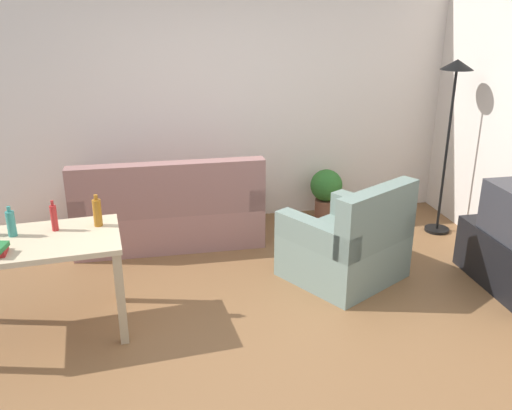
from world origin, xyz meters
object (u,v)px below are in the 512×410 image
torchiere_lamp (453,100)px  bottle_amber (97,212)px  couch (169,213)px  tv_stand (512,263)px  potted_plant (326,190)px  desk (35,254)px  armchair (348,245)px  bottle_red (54,218)px  bottle_tall (11,223)px

torchiere_lamp → bottle_amber: 3.60m
couch → bottle_amber: (-0.56, -1.32, 0.56)m
bottle_amber → tv_stand: bearing=-4.0°
couch → potted_plant: bearing=-170.0°
desk → torchiere_lamp: bearing=12.2°
torchiere_lamp → armchair: bearing=-147.9°
potted_plant → bottle_amber: (-2.33, -1.63, 0.54)m
armchair → bottle_red: size_ratio=5.13×
tv_stand → bottle_amber: size_ratio=4.46×
tv_stand → bottle_amber: bearing=86.0°
bottle_tall → potted_plant: bearing=30.3°
couch → bottle_red: 1.70m
tv_stand → bottle_red: bearing=86.8°
armchair → bottle_tall: bearing=-24.5°
desk → bottle_amber: (0.44, 0.18, 0.22)m
desk → bottle_amber: bearing=16.9°
desk → bottle_red: bearing=42.2°
couch → armchair: (1.52, -1.11, 0.01)m
potted_plant → bottle_tall: bearing=-149.7°
torchiere_lamp → bottle_tall: torchiere_lamp is taller
couch → potted_plant: size_ratio=3.26×
desk → bottle_tall: (-0.15, 0.10, 0.21)m
torchiere_lamp → bottle_red: (-3.71, -1.07, -0.55)m
torchiere_lamp → bottle_amber: torchiere_lamp is taller
desk → bottle_red: bottle_red is taller
torchiere_lamp → armchair: torchiere_lamp is taller
torchiere_lamp → armchair: 1.91m
armchair → bottle_amber: bottle_amber is taller
torchiere_lamp → desk: size_ratio=1.44×
couch → bottle_red: bottle_red is taller
couch → armchair: 1.89m
couch → bottle_tall: size_ratio=8.18×
desk → bottle_tall: bearing=141.2°
desk → armchair: 2.58m
couch → bottle_amber: 1.54m
tv_stand → bottle_amber: 3.47m
bottle_tall → bottle_amber: bearing=7.7°
bottle_tall → couch: bearing=50.4°
tv_stand → bottle_amber: (-3.41, 0.24, 0.63)m
desk → bottle_tall: size_ratio=5.54×
desk → potted_plant: size_ratio=2.21×
armchair → bottle_red: bearing=-24.9°
tv_stand → potted_plant: 2.16m
desk → armchair: (2.53, 0.39, -0.33)m
couch → armchair: same height
torchiere_lamp → bottle_amber: bearing=-163.1°
desk → potted_plant: bearing=27.8°
potted_plant → armchair: size_ratio=0.47×
tv_stand → potted_plant: potted_plant is taller
bottle_amber → bottle_red: bearing=-173.9°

